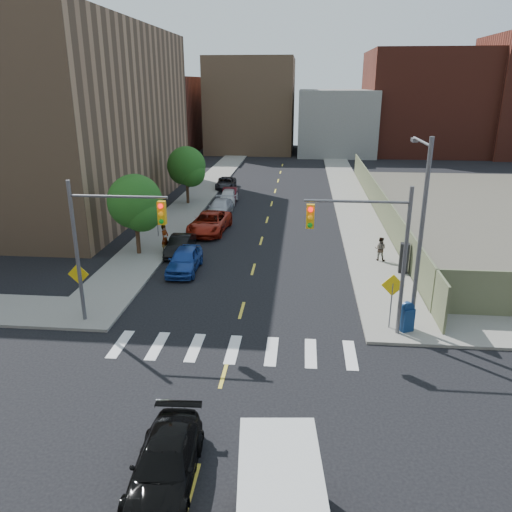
% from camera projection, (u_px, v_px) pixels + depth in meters
% --- Properties ---
extents(ground, '(160.00, 160.00, 0.00)m').
position_uv_depth(ground, '(215.00, 405.00, 18.17)').
color(ground, black).
rests_on(ground, ground).
extents(sidewalk_nw, '(3.50, 73.00, 0.15)m').
position_uv_depth(sidewalk_nw, '(210.00, 183.00, 57.85)').
color(sidewalk_nw, gray).
rests_on(sidewalk_nw, ground).
extents(sidewalk_ne, '(3.50, 73.00, 0.15)m').
position_uv_depth(sidewalk_ne, '(345.00, 185.00, 56.48)').
color(sidewalk_ne, gray).
rests_on(sidewalk_ne, ground).
extents(fence_north, '(0.12, 44.00, 2.50)m').
position_uv_depth(fence_north, '(379.00, 203.00, 43.24)').
color(fence_north, '#5B6244').
rests_on(fence_north, ground).
extents(building_nw, '(22.00, 30.00, 16.00)m').
position_uv_depth(building_nw, '(32.00, 118.00, 45.69)').
color(building_nw, '#8C6B4C').
rests_on(building_nw, ground).
extents(bg_bldg_west, '(14.00, 18.00, 12.00)m').
position_uv_depth(bg_bldg_west, '(156.00, 115.00, 83.95)').
color(bg_bldg_west, '#592319').
rests_on(bg_bldg_west, ground).
extents(bg_bldg_midwest, '(14.00, 16.00, 15.00)m').
position_uv_depth(bg_bldg_midwest, '(252.00, 105.00, 83.92)').
color(bg_bldg_midwest, '#8C6B4C').
rests_on(bg_bldg_midwest, ground).
extents(bg_bldg_center, '(12.00, 16.00, 10.00)m').
position_uv_depth(bg_bldg_center, '(336.00, 122.00, 81.63)').
color(bg_bldg_center, gray).
rests_on(bg_bldg_center, ground).
extents(bg_bldg_east, '(18.00, 18.00, 16.00)m').
position_uv_depth(bg_bldg_east, '(422.00, 103.00, 81.28)').
color(bg_bldg_east, '#592319').
rests_on(bg_bldg_east, ground).
extents(signal_nw, '(4.59, 0.30, 7.00)m').
position_uv_depth(signal_nw, '(106.00, 234.00, 22.85)').
color(signal_nw, '#59595E').
rests_on(signal_nw, ground).
extents(signal_ne, '(4.59, 0.30, 7.00)m').
position_uv_depth(signal_ne, '(371.00, 242.00, 21.79)').
color(signal_ne, '#59595E').
rests_on(signal_ne, ground).
extents(streetlight_ne, '(0.25, 3.70, 9.00)m').
position_uv_depth(streetlight_ne, '(420.00, 222.00, 22.22)').
color(streetlight_ne, '#59595E').
rests_on(streetlight_ne, ground).
extents(warn_sign_nw, '(1.06, 0.06, 2.83)m').
position_uv_depth(warn_sign_nw, '(79.00, 280.00, 24.32)').
color(warn_sign_nw, '#59595E').
rests_on(warn_sign_nw, ground).
extents(warn_sign_ne, '(1.06, 0.06, 2.83)m').
position_uv_depth(warn_sign_ne, '(392.00, 291.00, 22.99)').
color(warn_sign_ne, '#59595E').
rests_on(warn_sign_ne, ground).
extents(warn_sign_midwest, '(1.06, 0.06, 2.83)m').
position_uv_depth(warn_sign_midwest, '(157.00, 212.00, 37.01)').
color(warn_sign_midwest, '#59595E').
rests_on(warn_sign_midwest, ground).
extents(tree_west_near, '(3.66, 3.64, 5.52)m').
position_uv_depth(tree_west_near, '(135.00, 205.00, 32.82)').
color(tree_west_near, '#332114').
rests_on(tree_west_near, ground).
extents(tree_west_far, '(3.66, 3.64, 5.52)m').
position_uv_depth(tree_west_far, '(187.00, 168.00, 46.92)').
color(tree_west_far, '#332114').
rests_on(tree_west_far, ground).
extents(parked_car_blue, '(1.80, 4.38, 1.49)m').
position_uv_depth(parked_car_blue, '(185.00, 260.00, 30.80)').
color(parked_car_blue, navy).
rests_on(parked_car_blue, ground).
extents(parked_car_black, '(1.45, 3.93, 1.28)m').
position_uv_depth(parked_car_black, '(180.00, 245.00, 33.91)').
color(parked_car_black, black).
rests_on(parked_car_black, ground).
extents(parked_car_red, '(3.02, 5.81, 1.56)m').
position_uv_depth(parked_car_red, '(210.00, 223.00, 38.82)').
color(parked_car_red, maroon).
rests_on(parked_car_red, ground).
extents(parked_car_silver, '(2.05, 4.71, 1.35)m').
position_uv_depth(parked_car_silver, '(220.00, 208.00, 43.96)').
color(parked_car_silver, '#B8B9C0').
rests_on(parked_car_silver, ground).
extents(parked_car_white, '(1.69, 4.06, 1.37)m').
position_uv_depth(parked_car_white, '(228.00, 196.00, 48.22)').
color(parked_car_white, silver).
rests_on(parked_car_white, ground).
extents(parked_car_maroon, '(1.58, 4.01, 1.30)m').
position_uv_depth(parked_car_maroon, '(230.00, 195.00, 49.18)').
color(parked_car_maroon, '#440D13').
rests_on(parked_car_maroon, ground).
extents(parked_car_grey, '(2.28, 4.54, 1.23)m').
position_uv_depth(parked_car_grey, '(226.00, 183.00, 54.93)').
color(parked_car_grey, black).
rests_on(parked_car_grey, ground).
extents(black_sedan, '(2.00, 4.53, 1.29)m').
position_uv_depth(black_sedan, '(165.00, 463.00, 14.48)').
color(black_sedan, black).
rests_on(black_sedan, ground).
extents(mailbox, '(0.72, 0.65, 1.43)m').
position_uv_depth(mailbox, '(407.00, 317.00, 23.09)').
color(mailbox, navy).
rests_on(mailbox, sidewalk_ne).
extents(payphone, '(0.60, 0.51, 1.85)m').
position_uv_depth(payphone, '(404.00, 258.00, 30.14)').
color(payphone, black).
rests_on(payphone, sidewalk_ne).
extents(pedestrian_west, '(0.62, 0.78, 1.86)m').
position_uv_depth(pedestrian_west, '(165.00, 238.00, 33.93)').
color(pedestrian_west, gray).
rests_on(pedestrian_west, sidewalk_nw).
extents(pedestrian_east, '(0.90, 0.79, 1.56)m').
position_uv_depth(pedestrian_east, '(380.00, 249.00, 32.25)').
color(pedestrian_east, gray).
rests_on(pedestrian_east, sidewalk_ne).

